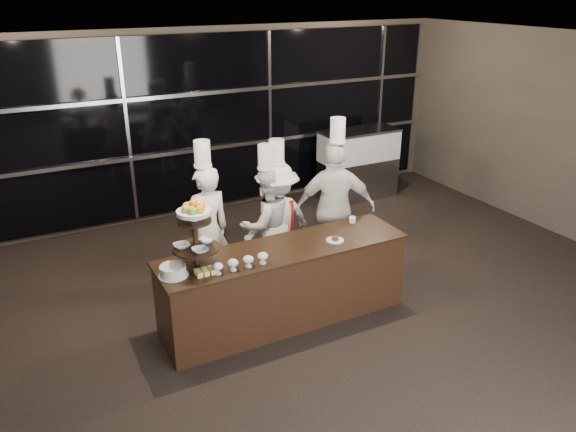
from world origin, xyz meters
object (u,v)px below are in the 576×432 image
chef_b (267,223)px  chef_c (277,219)px  chef_a (207,230)px  display_case (358,160)px  display_stand (195,230)px  layer_cake (173,271)px  chef_d (335,208)px  buffet_counter (285,284)px

chef_b → chef_c: size_ratio=0.98×
chef_a → display_case: bearing=29.2°
display_case → chef_a: 4.08m
chef_a → chef_b: size_ratio=1.09×
display_stand → display_case: size_ratio=0.53×
display_stand → layer_cake: 0.46m
layer_cake → chef_d: 2.54m
layer_cake → display_stand: bearing=10.5°
display_case → chef_c: (-2.58, -1.93, 0.10)m
buffet_counter → chef_c: 1.18m
chef_c → chef_b: bearing=-167.8°
display_stand → display_case: 5.05m
display_stand → display_case: (4.02, 2.98, -0.65)m
chef_a → chef_b: 0.81m
chef_b → chef_c: 0.17m
layer_cake → chef_c: chef_c is taller
display_stand → layer_cake: size_ratio=2.48×
chef_a → buffet_counter: bearing=-61.4°
display_stand → buffet_counter: bearing=0.0°
display_stand → chef_b: bearing=38.7°
display_stand → chef_a: bearing=65.2°
buffet_counter → chef_d: (1.13, 0.77, 0.45)m
display_case → chef_b: bearing=-144.5°
chef_c → chef_a: bearing=-176.4°
layer_cake → chef_b: (1.54, 1.07, -0.20)m
buffet_counter → display_stand: display_stand is taller
chef_a → chef_c: bearing=3.6°
display_stand → layer_cake: (-0.27, -0.05, -0.37)m
display_case → chef_a: bearing=-150.8°
buffet_counter → layer_cake: 1.37m
layer_cake → chef_a: (0.73, 1.04, -0.11)m
chef_a → chef_b: (0.81, 0.02, -0.09)m
display_stand → chef_b: 1.72m
display_stand → chef_d: (2.13, 0.77, -0.43)m
buffet_counter → chef_c: bearing=67.5°
layer_cake → chef_d: (2.40, 0.82, -0.06)m
display_stand → chef_b: chef_b is taller
chef_c → buffet_counter: bearing=-112.5°
buffet_counter → layer_cake: (-1.27, -0.05, 0.51)m
chef_c → display_case: bearing=36.7°
buffet_counter → chef_c: size_ratio=1.54×
layer_cake → chef_d: chef_d is taller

